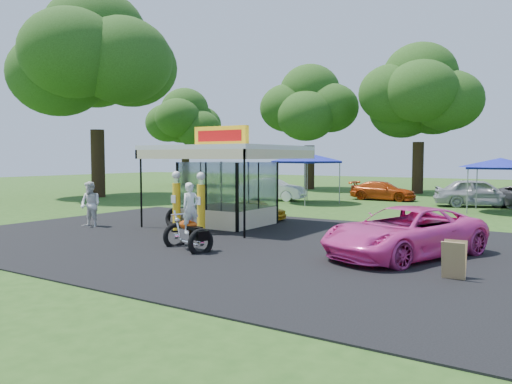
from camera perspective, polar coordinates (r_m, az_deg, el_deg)
ground at (r=16.19m, az=-7.86°, el=-6.38°), size 120.00×120.00×0.00m
asphalt_apron at (r=17.73m, az=-3.63°, el=-5.38°), size 20.00×14.00×0.04m
gas_station_kiosk at (r=21.12m, az=-3.19°, el=0.94°), size 5.40×5.40×4.18m
gas_pump_left at (r=19.43m, az=-9.07°, el=-1.27°), size 0.44×0.44×2.38m
gas_pump_right at (r=18.69m, az=-6.29°, el=-1.48°), size 0.44×0.44×2.35m
motorcycle at (r=15.56m, az=-7.60°, el=-3.59°), size 1.95×1.39×2.21m
spare_tires at (r=20.95m, az=-9.51°, el=-2.93°), size 0.98×0.64×0.82m
a_frame_sign at (r=12.73m, az=21.68°, el=-7.29°), size 0.53×0.48×0.94m
kiosk_car at (r=23.04m, az=0.06°, el=-2.05°), size 2.82×1.13×0.96m
pink_sedan at (r=15.10m, az=16.60°, el=-4.43°), size 4.28×5.82×1.47m
spectator_west at (r=21.68m, az=-18.40°, el=-1.37°), size 0.99×0.80×1.91m
bg_car_a at (r=33.64m, az=1.79°, el=0.32°), size 4.77×2.43×1.50m
bg_car_b at (r=34.77m, az=14.29°, el=0.13°), size 4.38×1.79×1.27m
bg_car_c at (r=31.93m, az=24.07°, el=-0.07°), size 5.27×3.52×1.67m
tent_west at (r=31.78m, az=5.77°, el=3.94°), size 4.56×4.56×3.19m
tent_east at (r=28.98m, az=26.14°, el=2.99°), size 4.11×4.11×2.87m
oak_far_a at (r=51.67m, az=-8.10°, el=7.57°), size 8.16×8.16×9.68m
oak_far_b at (r=45.91m, az=6.16°, el=9.12°), size 9.22×9.22×11.00m
oak_far_c at (r=42.26m, az=18.16°, el=9.90°), size 9.89×9.89×11.66m
oak_near at (r=38.66m, az=-17.82°, el=13.00°), size 12.58×12.58×14.49m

